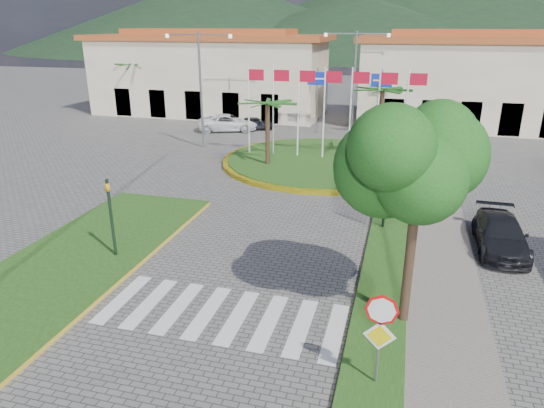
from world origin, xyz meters
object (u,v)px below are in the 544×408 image
(deciduous_tree, at_px, (421,157))
(car_side_right, at_px, (501,234))
(white_van, at_px, (228,123))
(stop_sign, at_px, (380,327))
(car_dark_b, at_px, (382,132))
(roundabout_island, at_px, (321,161))
(car_dark_a, at_px, (255,123))

(deciduous_tree, xyz_separation_m, car_side_right, (3.58, 6.32, -4.53))
(white_van, bearing_deg, stop_sign, -173.22)
(white_van, distance_m, car_dark_b, 12.65)
(roundabout_island, bearing_deg, car_dark_b, 67.35)
(stop_sign, relative_size, car_side_right, 0.60)
(deciduous_tree, relative_size, car_dark_b, 1.84)
(roundabout_island, height_order, stop_sign, roundabout_island)
(deciduous_tree, relative_size, car_side_right, 1.53)
(roundabout_island, xyz_separation_m, car_dark_b, (3.34, 8.00, 0.43))
(white_van, bearing_deg, car_side_right, -155.53)
(stop_sign, bearing_deg, roundabout_island, 103.73)
(car_dark_a, relative_size, car_side_right, 0.73)
(car_dark_a, distance_m, car_dark_b, 10.65)
(roundabout_island, relative_size, white_van, 2.57)
(deciduous_tree, bearing_deg, car_dark_a, 116.12)
(roundabout_island, distance_m, car_dark_a, 11.60)
(stop_sign, height_order, white_van, stop_sign)
(deciduous_tree, distance_m, car_side_right, 8.56)
(roundabout_island, bearing_deg, stop_sign, -76.27)
(roundabout_island, height_order, car_dark_a, roundabout_island)
(roundabout_island, relative_size, car_dark_b, 3.43)
(white_van, relative_size, car_dark_a, 1.52)
(roundabout_island, bearing_deg, car_side_right, -49.63)
(car_dark_b, bearing_deg, roundabout_island, 174.13)
(white_van, xyz_separation_m, car_side_right, (18.38, -18.68, -0.04))
(car_dark_b, xyz_separation_m, car_side_right, (5.74, -18.68, 0.04))
(car_dark_b, bearing_deg, stop_sign, -160.05)
(stop_sign, bearing_deg, car_dark_b, 93.18)
(deciduous_tree, height_order, white_van, deciduous_tree)
(white_van, distance_m, car_dark_a, 2.29)
(white_van, height_order, car_dark_a, white_van)
(stop_sign, xyz_separation_m, car_dark_a, (-12.16, 29.07, -1.24))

